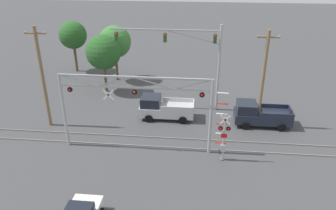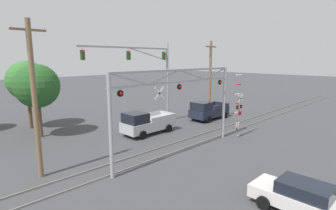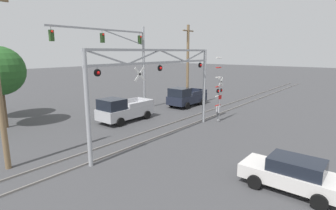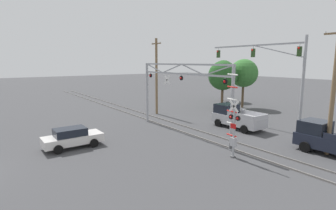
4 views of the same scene
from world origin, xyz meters
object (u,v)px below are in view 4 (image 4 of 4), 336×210
(traffic_signal_span, at_px, (278,67))
(crossing_signal_mast, at_px, (233,129))
(background_tree_beyond_span, at_px, (223,71))
(sedan_waiting, at_px, (72,137))
(background_tree_far_right_verge, at_px, (244,73))
(pickup_truck_lead, at_px, (236,117))
(utility_pole_right, at_px, (334,89))
(pickup_truck_following, at_px, (332,140))
(utility_pole_left, at_px, (156,76))
(background_tree_far_left_verge, at_px, (223,76))
(crossing_gantry, at_px, (181,85))

(traffic_signal_span, bearing_deg, crossing_signal_mast, -74.14)
(traffic_signal_span, height_order, background_tree_beyond_span, traffic_signal_span)
(background_tree_beyond_span, bearing_deg, sedan_waiting, -69.91)
(background_tree_beyond_span, bearing_deg, background_tree_far_right_verge, -23.24)
(pickup_truck_lead, distance_m, utility_pole_right, 9.20)
(pickup_truck_following, distance_m, utility_pole_right, 3.46)
(pickup_truck_following, relative_size, utility_pole_left, 0.56)
(crossing_signal_mast, xyz_separation_m, traffic_signal_span, (-2.45, 8.61, 3.76))
(utility_pole_left, bearing_deg, sedan_waiting, -60.05)
(traffic_signal_span, xyz_separation_m, background_tree_far_right_verge, (-9.38, 7.21, -1.04))
(pickup_truck_lead, bearing_deg, utility_pole_right, -5.05)
(utility_pole_right, bearing_deg, traffic_signal_span, 152.92)
(sedan_waiting, relative_size, background_tree_far_right_verge, 0.63)
(sedan_waiting, relative_size, utility_pole_left, 0.47)
(utility_pole_left, xyz_separation_m, background_tree_far_right_verge, (3.22, 11.88, 0.08))
(pickup_truck_lead, bearing_deg, background_tree_far_left_verge, 140.73)
(crossing_signal_mast, distance_m, traffic_signal_span, 9.71)
(utility_pole_right, bearing_deg, background_tree_far_right_verge, 146.18)
(crossing_gantry, xyz_separation_m, utility_pole_left, (-8.46, 3.04, 0.38))
(traffic_signal_span, relative_size, background_tree_beyond_span, 1.58)
(utility_pole_right, relative_size, background_tree_far_right_verge, 1.31)
(traffic_signal_span, xyz_separation_m, background_tree_beyond_span, (-15.38, 9.79, -1.00))
(crossing_signal_mast, relative_size, traffic_signal_span, 0.54)
(background_tree_far_left_verge, bearing_deg, traffic_signal_span, -20.04)
(background_tree_far_right_verge, bearing_deg, utility_pole_left, -105.17)
(utility_pole_right, bearing_deg, utility_pole_left, -174.82)
(sedan_waiting, relative_size, background_tree_far_left_verge, 0.66)
(crossing_signal_mast, bearing_deg, sedan_waiting, -135.81)
(crossing_signal_mast, distance_m, background_tree_far_left_verge, 17.39)
(crossing_signal_mast, xyz_separation_m, background_tree_beyond_span, (-17.83, 18.40, 2.76))
(traffic_signal_span, xyz_separation_m, utility_pole_right, (5.86, -3.00, -1.26))
(background_tree_far_right_verge, bearing_deg, pickup_truck_following, -32.92)
(crossing_signal_mast, relative_size, background_tree_far_right_verge, 0.83)
(traffic_signal_span, bearing_deg, background_tree_far_left_verge, 159.96)
(background_tree_far_right_verge, bearing_deg, sedan_waiting, -81.31)
(traffic_signal_span, xyz_separation_m, utility_pole_left, (-12.60, -4.67, -1.12))
(traffic_signal_span, distance_m, sedan_waiting, 18.22)
(sedan_waiting, relative_size, utility_pole_right, 0.48)
(traffic_signal_span, distance_m, utility_pole_right, 6.70)
(crossing_gantry, height_order, background_tree_far_right_verge, background_tree_far_right_verge)
(sedan_waiting, bearing_deg, pickup_truck_lead, 77.79)
(pickup_truck_lead, bearing_deg, crossing_gantry, -105.28)
(crossing_gantry, distance_m, utility_pole_left, 9.00)
(pickup_truck_lead, distance_m, utility_pole_left, 10.86)
(traffic_signal_span, height_order, utility_pole_left, utility_pole_left)
(background_tree_beyond_span, bearing_deg, background_tree_far_left_verge, -47.83)
(crossing_signal_mast, relative_size, background_tree_far_left_verge, 0.86)
(background_tree_far_right_verge, bearing_deg, background_tree_beyond_span, 156.76)
(pickup_truck_lead, height_order, pickup_truck_following, same)
(crossing_signal_mast, relative_size, sedan_waiting, 1.32)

